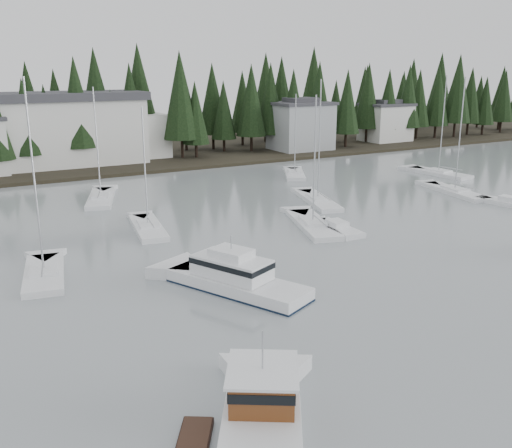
{
  "coord_description": "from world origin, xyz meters",
  "views": [
    {
      "loc": [
        -22.05,
        -8.8,
        15.09
      ],
      "look_at": [
        0.24,
        30.88,
        2.5
      ],
      "focal_mm": 40.0,
      "sensor_mm": 36.0,
      "label": 1
    }
  ],
  "objects": [
    {
      "name": "cabin_cruiser_center",
      "position": [
        -5.06,
        24.34,
        0.68
      ],
      "size": [
        7.42,
        11.01,
        4.56
      ],
      "rotation": [
        0.0,
        0.0,
        2.0
      ],
      "color": "white",
      "rests_on": "ground"
    },
    {
      "name": "runabout_1",
      "position": [
        10.15,
        32.82,
        0.13
      ],
      "size": [
        2.64,
        6.46,
        1.42
      ],
      "rotation": [
        0.0,
        0.0,
        1.5
      ],
      "color": "white",
      "rests_on": "ground"
    },
    {
      "name": "far_shore_land",
      "position": [
        0.0,
        97.0,
        0.0
      ],
      "size": [
        240.0,
        54.0,
        1.0
      ],
      "primitive_type": "cube",
      "color": "black",
      "rests_on": "ground"
    },
    {
      "name": "sailboat_3",
      "position": [
        22.17,
        58.66,
        0.07
      ],
      "size": [
        6.42,
        8.73,
        12.04
      ],
      "rotation": [
        0.0,
        0.0,
        1.06
      ],
      "color": "white",
      "rests_on": "ground"
    },
    {
      "name": "conifer_treeline",
      "position": [
        0.0,
        86.0,
        0.0
      ],
      "size": [
        200.0,
        22.0,
        20.0
      ],
      "primitive_type": null,
      "color": "black",
      "rests_on": "ground"
    },
    {
      "name": "lobster_boat_brown",
      "position": [
        -11.94,
        8.97,
        0.56
      ],
      "size": [
        8.12,
        10.28,
        4.96
      ],
      "rotation": [
        0.0,
        0.0,
        1.02
      ],
      "color": "white",
      "rests_on": "ground"
    },
    {
      "name": "sailboat_10",
      "position": [
        -6.03,
        56.77,
        0.07
      ],
      "size": [
        5.98,
        10.8,
        13.47
      ],
      "rotation": [
        0.0,
        0.0,
        1.24
      ],
      "color": "white",
      "rests_on": "ground"
    },
    {
      "name": "sailboat_5",
      "position": [
        -16.3,
        33.55,
        0.09
      ],
      "size": [
        4.32,
        8.81,
        15.02
      ],
      "rotation": [
        0.0,
        0.0,
        1.38
      ],
      "color": "white",
      "rests_on": "ground"
    },
    {
      "name": "house_east_b",
      "position": [
        58.0,
        80.0,
        4.4
      ],
      "size": [
        9.54,
        7.42,
        8.25
      ],
      "color": "silver",
      "rests_on": "ground"
    },
    {
      "name": "sailboat_0",
      "position": [
        15.39,
        43.36,
        0.08
      ],
      "size": [
        5.42,
        10.69,
        14.35
      ],
      "rotation": [
        0.0,
        0.0,
        1.28
      ],
      "color": "white",
      "rests_on": "ground"
    },
    {
      "name": "sailboat_1",
      "position": [
        32.96,
        39.1,
        0.08
      ],
      "size": [
        4.55,
        10.9,
        14.49
      ],
      "rotation": [
        0.0,
        0.0,
        1.38
      ],
      "color": "white",
      "rests_on": "ground"
    },
    {
      "name": "runabout_2",
      "position": [
        33.41,
        31.82,
        0.13
      ],
      "size": [
        3.38,
        6.15,
        1.42
      ],
      "rotation": [
        0.0,
        0.0,
        1.78
      ],
      "color": "white",
      "rests_on": "ground"
    },
    {
      "name": "sailboat_8",
      "position": [
        40.84,
        49.2,
        0.07
      ],
      "size": [
        3.58,
        10.11,
        14.49
      ],
      "rotation": [
        0.0,
        0.0,
        1.64
      ],
      "color": "white",
      "rests_on": "ground"
    },
    {
      "name": "harbor_inn",
      "position": [
        -2.96,
        82.34,
        5.78
      ],
      "size": [
        29.5,
        11.5,
        10.9
      ],
      "color": "silver",
      "rests_on": "ground"
    },
    {
      "name": "sailboat_7",
      "position": [
        8.96,
        35.11,
        0.06
      ],
      "size": [
        6.0,
        10.91,
        13.15
      ],
      "rotation": [
        0.0,
        0.0,
        1.25
      ],
      "color": "white",
      "rests_on": "ground"
    },
    {
      "name": "house_east_a",
      "position": [
        36.0,
        78.0,
        4.9
      ],
      "size": [
        10.6,
        8.48,
        9.25
      ],
      "color": "#999EA0",
      "rests_on": "ground"
    },
    {
      "name": "sailboat_4",
      "position": [
        -5.42,
        41.9,
        0.07
      ],
      "size": [
        4.04,
        9.45,
        12.16
      ],
      "rotation": [
        0.0,
        0.0,
        1.4
      ],
      "color": "white",
      "rests_on": "ground"
    }
  ]
}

